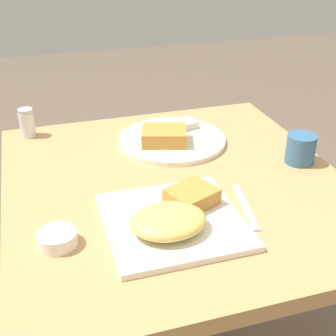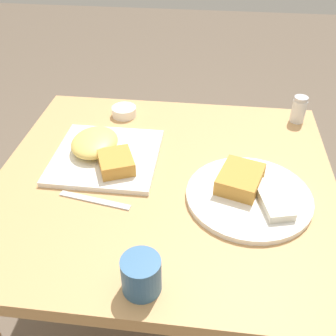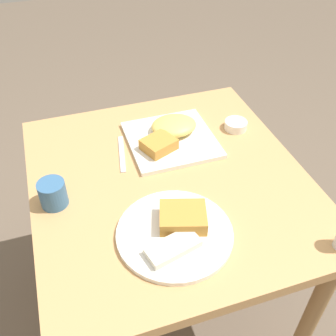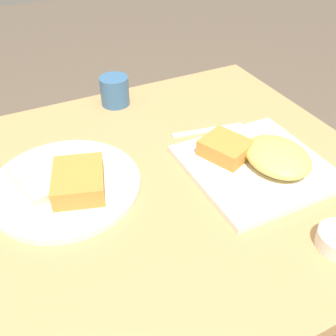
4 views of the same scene
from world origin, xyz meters
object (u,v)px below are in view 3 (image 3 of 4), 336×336
butter_knife (122,154)px  coffee_mug (53,194)px  plate_square_near (171,135)px  plate_oval_far (177,231)px  sauce_ramekin (236,125)px

butter_knife → coffee_mug: 0.28m
plate_square_near → butter_knife: 0.17m
plate_square_near → plate_oval_far: 0.40m
plate_oval_far → plate_square_near: bearing=-106.4°
butter_knife → coffee_mug: size_ratio=2.37×
plate_square_near → sauce_ramekin: size_ratio=3.62×
plate_oval_far → coffee_mug: (0.28, -0.21, 0.02)m
plate_square_near → butter_knife: size_ratio=1.54×
sauce_ramekin → butter_knife: sauce_ramekin is taller
plate_square_near → butter_knife: plate_square_near is taller
plate_square_near → plate_oval_far: plate_square_near is taller
butter_knife → coffee_mug: (0.22, 0.16, 0.04)m
sauce_ramekin → coffee_mug: 0.65m
plate_oval_far → sauce_ramekin: plate_oval_far is taller
plate_square_near → coffee_mug: bearing=24.3°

